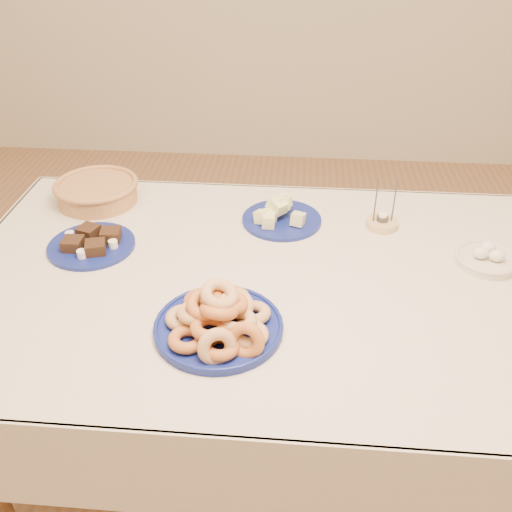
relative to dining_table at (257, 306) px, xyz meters
name	(u,v)px	position (x,y,z in m)	size (l,w,h in m)	color
ground	(257,449)	(0.00, 0.00, -0.64)	(5.00, 5.00, 0.00)	#936845
dining_table	(257,306)	(0.00, 0.00, 0.00)	(1.71, 1.11, 0.75)	brown
donut_platter	(219,320)	(-0.07, -0.24, 0.14)	(0.39, 0.39, 0.14)	navy
melon_plate	(280,214)	(0.05, 0.30, 0.13)	(0.30, 0.30, 0.09)	navy
brownie_plate	(92,243)	(-0.51, 0.10, 0.12)	(0.27, 0.27, 0.05)	navy
wicker_basket	(97,191)	(-0.58, 0.39, 0.15)	(0.36, 0.36, 0.07)	#93623A
candle_holder	(382,222)	(0.37, 0.30, 0.12)	(0.11, 0.11, 0.17)	tan
egg_bowl	(487,258)	(0.65, 0.12, 0.12)	(0.18, 0.18, 0.06)	beige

